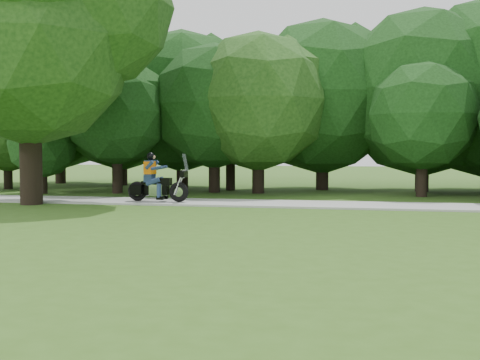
{
  "coord_description": "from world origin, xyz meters",
  "views": [
    {
      "loc": [
        -0.23,
        -10.44,
        1.75
      ],
      "look_at": [
        -3.31,
        4.06,
        0.97
      ],
      "focal_mm": 45.0,
      "sensor_mm": 36.0,
      "label": 1
    }
  ],
  "objects": [
    {
      "name": "walkway",
      "position": [
        0.0,
        8.0,
        0.03
      ],
      "size": [
        60.0,
        2.2,
        0.06
      ],
      "primitive_type": "cube",
      "color": "#9A9A95",
      "rests_on": "ground"
    },
    {
      "name": "big_tree_west",
      "position": [
        -10.54,
        6.85,
        5.76
      ],
      "size": [
        8.64,
        6.56,
        9.96
      ],
      "color": "black",
      "rests_on": "ground"
    },
    {
      "name": "tree_line",
      "position": [
        0.98,
        14.6,
        3.7
      ],
      "size": [
        39.2,
        11.82,
        7.83
      ],
      "color": "black",
      "rests_on": "ground"
    },
    {
      "name": "ground",
      "position": [
        0.0,
        0.0,
        0.0
      ],
      "size": [
        100.0,
        100.0,
        0.0
      ],
      "primitive_type": "plane",
      "color": "#345719",
      "rests_on": "ground"
    },
    {
      "name": "touring_motorcycle",
      "position": [
        -6.88,
        7.64,
        0.63
      ],
      "size": [
        2.06,
        0.64,
        1.57
      ],
      "rotation": [
        0.0,
        0.0,
        -0.05
      ],
      "color": "black",
      "rests_on": "walkway"
    }
  ]
}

